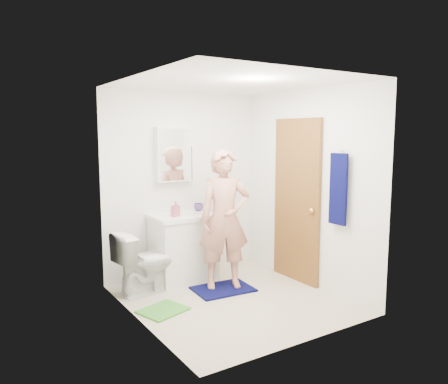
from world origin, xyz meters
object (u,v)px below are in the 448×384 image
at_px(vanity_cabinet, 183,249).
at_px(toilet, 146,262).
at_px(medicine_cabinet, 174,154).
at_px(man, 225,219).
at_px(toothbrush_cup, 199,207).
at_px(soap_dispenser, 175,209).
at_px(towel, 338,189).

height_order(vanity_cabinet, toilet, vanity_cabinet).
distance_m(medicine_cabinet, man, 1.11).
bearing_deg(man, vanity_cabinet, 138.16).
xyz_separation_m(toilet, toothbrush_cup, (0.88, 0.30, 0.53)).
relative_size(soap_dispenser, man, 0.12).
bearing_deg(soap_dispenser, towel, -46.81).
xyz_separation_m(medicine_cabinet, soap_dispenser, (-0.14, -0.30, -0.65)).
xyz_separation_m(towel, man, (-0.90, 0.93, -0.40)).
xyz_separation_m(vanity_cabinet, medicine_cabinet, (0.00, 0.22, 1.20)).
distance_m(towel, man, 1.36).
relative_size(vanity_cabinet, medicine_cabinet, 1.14).
bearing_deg(towel, soap_dispenser, 133.19).
height_order(medicine_cabinet, towel, medicine_cabinet).
bearing_deg(soap_dispenser, toothbrush_cup, 24.97).
height_order(toilet, soap_dispenser, soap_dispenser).
relative_size(vanity_cabinet, towel, 1.00).
xyz_separation_m(soap_dispenser, man, (0.42, -0.47, -0.10)).
distance_m(soap_dispenser, toothbrush_cup, 0.49).
height_order(toilet, toothbrush_cup, toothbrush_cup).
xyz_separation_m(towel, toothbrush_cup, (-0.88, 1.61, -0.35)).
bearing_deg(toilet, toothbrush_cup, -80.01).
height_order(vanity_cabinet, toothbrush_cup, toothbrush_cup).
height_order(towel, toothbrush_cup, towel).
height_order(vanity_cabinet, towel, towel).
relative_size(medicine_cabinet, towel, 0.87).
bearing_deg(medicine_cabinet, soap_dispenser, -114.77).
relative_size(towel, soap_dispenser, 4.10).
bearing_deg(medicine_cabinet, toilet, -145.77).
bearing_deg(toothbrush_cup, soap_dispenser, -155.03).
bearing_deg(toilet, man, -122.56).
bearing_deg(towel, vanity_cabinet, 128.47).
bearing_deg(soap_dispenser, toilet, -168.37).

